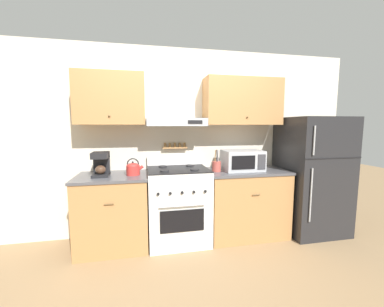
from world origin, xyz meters
name	(u,v)px	position (x,y,z in m)	size (l,w,h in m)	color
ground_plane	(183,253)	(0.00, 0.00, 0.00)	(16.00, 16.00, 0.00)	#937551
wall_back	(178,131)	(0.04, 0.64, 1.43)	(5.20, 0.46, 2.55)	beige
counter_left	(113,211)	(-0.81, 0.34, 0.46)	(0.85, 0.67, 0.91)	#AD7A47
counter_right	(245,202)	(0.93, 0.34, 0.46)	(1.09, 0.67, 0.91)	#AD7A47
stove_range	(178,205)	(0.00, 0.33, 0.49)	(0.76, 0.68, 1.09)	white
refrigerator	(312,175)	(1.91, 0.27, 0.81)	(0.81, 0.78, 1.62)	#232326
tea_kettle	(133,168)	(-0.55, 0.31, 0.99)	(0.21, 0.16, 0.21)	red
coffee_maker	(101,164)	(-0.93, 0.34, 1.05)	(0.18, 0.24, 0.29)	black
microwave	(242,160)	(0.87, 0.33, 1.04)	(0.52, 0.37, 0.27)	#ADAFB5
utensil_crock	(217,166)	(0.51, 0.31, 0.98)	(0.11, 0.11, 0.29)	#B24C42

